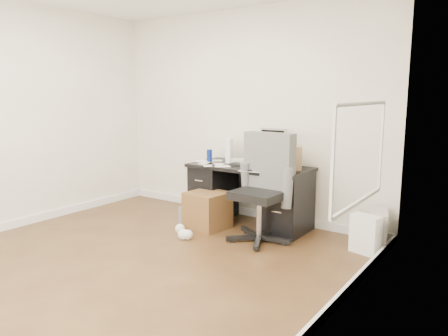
% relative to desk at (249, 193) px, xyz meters
% --- Properties ---
extents(ground, '(4.00, 4.00, 0.00)m').
position_rel_desk_xyz_m(ground, '(-0.30, -1.65, -0.40)').
color(ground, '#412614').
rests_on(ground, ground).
extents(room_shell, '(4.02, 4.02, 2.71)m').
position_rel_desk_xyz_m(room_shell, '(-0.27, -1.62, 1.26)').
color(room_shell, beige).
rests_on(room_shell, ground).
extents(desk, '(1.50, 0.70, 0.75)m').
position_rel_desk_xyz_m(desk, '(0.00, 0.00, 0.00)').
color(desk, black).
rests_on(desk, ground).
extents(loose_papers, '(1.10, 0.60, 0.00)m').
position_rel_desk_xyz_m(loose_papers, '(-0.20, -0.05, 0.35)').
color(loose_papers, white).
rests_on(loose_papers, desk).
extents(lcd_monitor, '(0.37, 0.22, 0.46)m').
position_rel_desk_xyz_m(lcd_monitor, '(0.18, 0.26, 0.58)').
color(lcd_monitor, '#AEAFB3').
rests_on(lcd_monitor, desk).
extents(keyboard, '(0.51, 0.24, 0.03)m').
position_rel_desk_xyz_m(keyboard, '(0.03, -0.05, 0.36)').
color(keyboard, black).
rests_on(keyboard, desk).
extents(computer_mouse, '(0.07, 0.07, 0.06)m').
position_rel_desk_xyz_m(computer_mouse, '(0.47, -0.01, 0.38)').
color(computer_mouse, '#AEAFB3').
rests_on(computer_mouse, desk).
extents(travel_mug, '(0.09, 0.09, 0.16)m').
position_rel_desk_xyz_m(travel_mug, '(-0.59, -0.03, 0.43)').
color(travel_mug, navy).
rests_on(travel_mug, desk).
extents(white_binder, '(0.22, 0.29, 0.31)m').
position_rel_desk_xyz_m(white_binder, '(-0.38, 0.11, 0.50)').
color(white_binder, white).
rests_on(white_binder, desk).
extents(magazine_file, '(0.21, 0.26, 0.27)m').
position_rel_desk_xyz_m(magazine_file, '(0.60, 0.10, 0.49)').
color(magazine_file, '#AB7852').
rests_on(magazine_file, desk).
extents(pen_cup, '(0.13, 0.13, 0.24)m').
position_rel_desk_xyz_m(pen_cup, '(0.47, 0.22, 0.47)').
color(pen_cup, '#553518').
rests_on(pen_cup, desk).
extents(yellow_book, '(0.26, 0.29, 0.04)m').
position_rel_desk_xyz_m(yellow_book, '(0.45, -0.17, 0.37)').
color(yellow_book, '#FFF91B').
rests_on(yellow_book, desk).
extents(paper_remote, '(0.30, 0.26, 0.02)m').
position_rel_desk_xyz_m(paper_remote, '(0.20, -0.29, 0.36)').
color(paper_remote, white).
rests_on(paper_remote, desk).
extents(office_chair, '(0.71, 0.71, 1.20)m').
position_rel_desk_xyz_m(office_chair, '(0.42, -0.47, 0.20)').
color(office_chair, '#4A4C4A').
rests_on(office_chair, ground).
extents(pc_tower, '(0.28, 0.44, 0.40)m').
position_rel_desk_xyz_m(pc_tower, '(1.56, 0.07, -0.20)').
color(pc_tower, '#A7A196').
rests_on(pc_tower, ground).
extents(shopping_bag, '(0.34, 0.28, 0.40)m').
position_rel_desk_xyz_m(shopping_bag, '(1.50, -0.17, -0.20)').
color(shopping_bag, white).
rests_on(shopping_bag, ground).
extents(wicker_basket, '(0.49, 0.49, 0.45)m').
position_rel_desk_xyz_m(wicker_basket, '(-0.34, -0.41, -0.18)').
color(wicker_basket, '#502D18').
rests_on(wicker_basket, ground).
extents(desk_printer, '(0.44, 0.39, 0.23)m').
position_rel_desk_xyz_m(desk_printer, '(-0.52, -0.39, -0.29)').
color(desk_printer, slate).
rests_on(desk_printer, ground).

